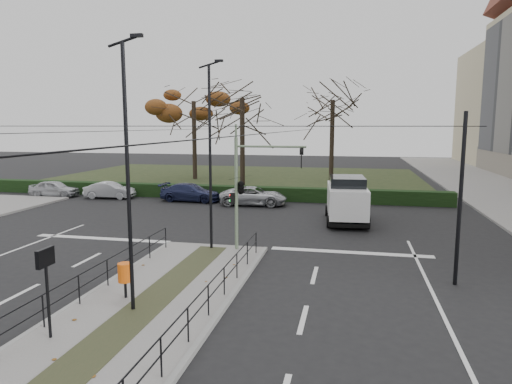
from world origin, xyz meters
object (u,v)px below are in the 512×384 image
at_px(streetlamp_median_far, 211,155).
at_px(traffic_light, 243,185).
at_px(info_panel, 46,268).
at_px(streetlamp_median_near, 128,176).
at_px(parked_car_third, 191,192).
at_px(parked_car_second, 110,190).
at_px(white_van, 347,199).
at_px(bare_tree_near, 242,105).
at_px(parked_car_fourth, 254,196).
at_px(bare_tree_center, 333,106).
at_px(parked_car_first, 54,189).
at_px(rust_tree, 194,101).
at_px(litter_bin, 125,273).

bearing_deg(streetlamp_median_far, traffic_light, 6.03).
xyz_separation_m(info_panel, streetlamp_median_near, (1.26, 2.09, 2.13)).
bearing_deg(parked_car_third, parked_car_second, 92.48).
height_order(info_panel, white_van, white_van).
distance_m(traffic_light, bare_tree_near, 21.82).
distance_m(parked_car_third, white_van, 12.42).
height_order(parked_car_fourth, bare_tree_center, bare_tree_center).
xyz_separation_m(traffic_light, bare_tree_center, (2.58, 27.03, 4.44)).
xyz_separation_m(parked_car_first, bare_tree_center, (20.73, 14.72, 6.78)).
bearing_deg(parked_car_fourth, info_panel, 174.80).
height_order(traffic_light, parked_car_first, traffic_light).
bearing_deg(streetlamp_median_near, traffic_light, 77.42).
height_order(parked_car_second, parked_car_third, parked_car_third).
height_order(streetlamp_median_far, parked_car_third, streetlamp_median_far).
distance_m(parked_car_third, rust_tree, 15.37).
relative_size(streetlamp_median_near, white_van, 1.51).
height_order(traffic_light, bare_tree_center, bare_tree_center).
bearing_deg(parked_car_third, parked_car_first, 93.08).
height_order(litter_bin, parked_car_second, litter_bin).
bearing_deg(traffic_light, white_van, 59.53).
height_order(traffic_light, parked_car_second, traffic_light).
distance_m(parked_car_first, parked_car_third, 11.19).
relative_size(traffic_light, parked_car_fourth, 1.05).
height_order(streetlamp_median_near, white_van, streetlamp_median_near).
distance_m(traffic_light, info_panel, 9.73).
height_order(info_panel, streetlamp_median_near, streetlamp_median_near).
bearing_deg(traffic_light, bare_tree_center, 84.55).
xyz_separation_m(streetlamp_median_near, bare_tree_center, (4.18, 34.19, 3.30)).
bearing_deg(parked_car_second, white_van, -109.93).
bearing_deg(white_van, litter_bin, -115.84).
distance_m(white_van, bare_tree_near, 17.40).
distance_m(litter_bin, streetlamp_median_near, 3.36).
bearing_deg(parked_car_first, bare_tree_center, -58.46).
relative_size(traffic_light, white_van, 0.94).
relative_size(info_panel, streetlamp_median_far, 0.29).
bearing_deg(parked_car_third, rust_tree, 20.37).
bearing_deg(streetlamp_median_far, rust_tree, 110.99).
xyz_separation_m(parked_car_second, rust_tree, (2.30, 12.90, 7.31)).
bearing_deg(streetlamp_median_near, bare_tree_center, 83.03).
bearing_deg(parked_car_third, streetlamp_median_near, -162.44).
relative_size(litter_bin, streetlamp_median_near, 0.14).
height_order(streetlamp_median_far, parked_car_second, streetlamp_median_far).
relative_size(info_panel, parked_car_third, 0.52).
bearing_deg(info_panel, traffic_light, 72.80).
distance_m(parked_car_second, parked_car_third, 6.51).
bearing_deg(rust_tree, litter_bin, -74.34).
relative_size(parked_car_third, parked_car_fourth, 0.96).
distance_m(traffic_light, parked_car_fourth, 12.24).
bearing_deg(bare_tree_near, parked_car_third, -103.02).
bearing_deg(streetlamp_median_far, bare_tree_near, 99.90).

